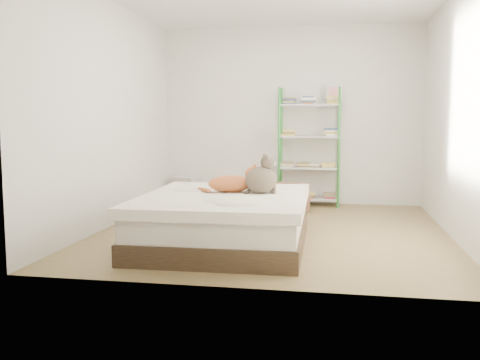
% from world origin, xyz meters
% --- Properties ---
extents(room, '(3.81, 4.21, 2.61)m').
position_xyz_m(room, '(0.00, 0.00, 1.30)').
color(room, olive).
rests_on(room, ground).
extents(bed, '(1.63, 2.02, 0.51)m').
position_xyz_m(bed, '(-0.39, -0.78, 0.25)').
color(bed, brown).
rests_on(bed, ground).
extents(orange_cat, '(0.60, 0.43, 0.22)m').
position_xyz_m(orange_cat, '(-0.37, -0.58, 0.62)').
color(orange_cat, orange).
rests_on(orange_cat, bed).
extents(grey_cat, '(0.43, 0.40, 0.39)m').
position_xyz_m(grey_cat, '(-0.05, -0.63, 0.70)').
color(grey_cat, '#7C6C5A').
rests_on(grey_cat, bed).
extents(shelf_unit, '(0.89, 0.36, 1.74)m').
position_xyz_m(shelf_unit, '(0.31, 1.88, 0.81)').
color(shelf_unit, green).
rests_on(shelf_unit, ground).
extents(cardboard_box, '(0.64, 0.64, 0.44)m').
position_xyz_m(cardboard_box, '(0.03, 1.28, 0.19)').
color(cardboard_box, brown).
rests_on(cardboard_box, ground).
extents(white_bin, '(0.39, 0.35, 0.39)m').
position_xyz_m(white_bin, '(-1.55, 1.85, 0.20)').
color(white_bin, silver).
rests_on(white_bin, ground).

